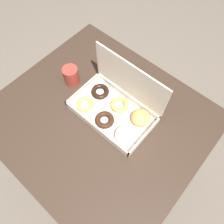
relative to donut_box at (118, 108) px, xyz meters
name	(u,v)px	position (x,y,z in m)	size (l,w,h in m)	color
ground_plane	(104,158)	(-0.05, -0.08, -0.79)	(8.00, 8.00, 0.00)	#6B6054
dining_table	(100,126)	(-0.05, -0.08, -0.15)	(1.05, 0.94, 0.74)	#38281E
donut_box	(118,108)	(0.00, 0.00, 0.00)	(0.42, 0.26, 0.27)	silver
coffee_mug	(71,75)	(-0.32, -0.02, 0.01)	(0.08, 0.08, 0.11)	#A3382D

